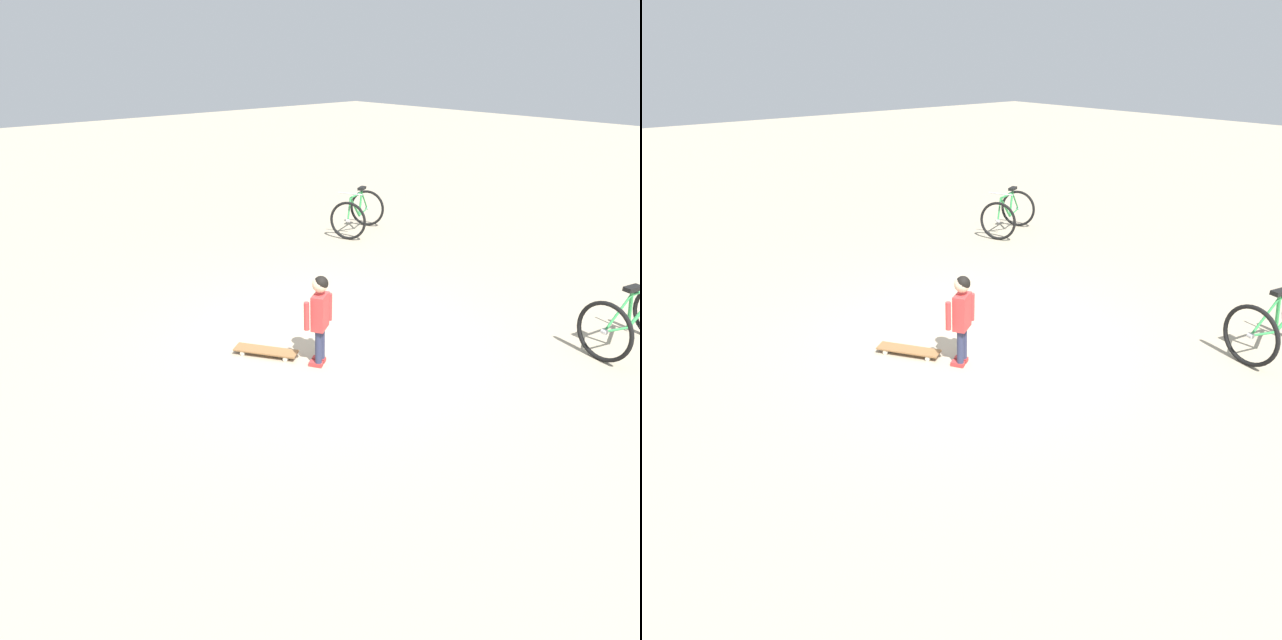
{
  "view_description": "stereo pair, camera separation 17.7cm",
  "coord_description": "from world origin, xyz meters",
  "views": [
    {
      "loc": [
        4.6,
        -4.26,
        3.22
      ],
      "look_at": [
        0.38,
        -0.54,
        0.55
      ],
      "focal_mm": 32.13,
      "sensor_mm": 36.0,
      "label": 1
    },
    {
      "loc": [
        4.72,
        -4.12,
        3.22
      ],
      "look_at": [
        0.38,
        -0.54,
        0.55
      ],
      "focal_mm": 32.13,
      "sensor_mm": 36.0,
      "label": 2
    }
  ],
  "objects": [
    {
      "name": "ground_plane",
      "position": [
        0.0,
        0.0,
        0.0
      ],
      "size": [
        50.0,
        50.0,
        0.0
      ],
      "primitive_type": "plane",
      "color": "tan"
    },
    {
      "name": "child_person",
      "position": [
        0.38,
        -0.54,
        0.66
      ],
      "size": [
        0.26,
        0.41,
        1.06
      ],
      "color": "#2D3351",
      "rests_on": "ground"
    },
    {
      "name": "skateboard",
      "position": [
        -0.19,
        -0.88,
        0.06
      ],
      "size": [
        0.73,
        0.57,
        0.07
      ],
      "color": "olive",
      "rests_on": "ground"
    },
    {
      "name": "bicycle_near",
      "position": [
        2.52,
        2.42,
        0.38
      ],
      "size": [
        0.93,
        1.2,
        0.85
      ],
      "color": "black",
      "rests_on": "ground"
    },
    {
      "name": "bicycle_mid",
      "position": [
        -3.0,
        3.39,
        0.38
      ],
      "size": [
        1.09,
        1.27,
        0.85
      ],
      "color": "black",
      "rests_on": "ground"
    }
  ]
}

